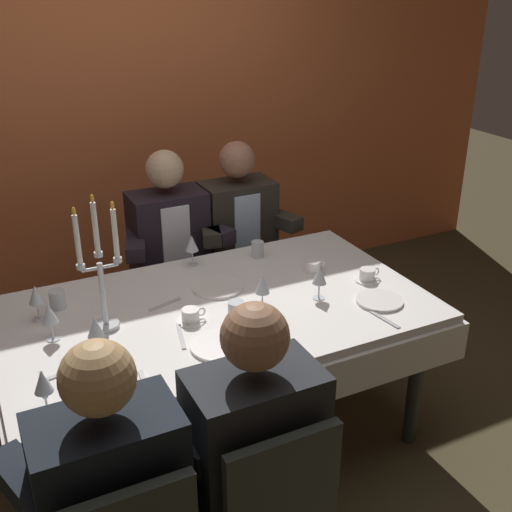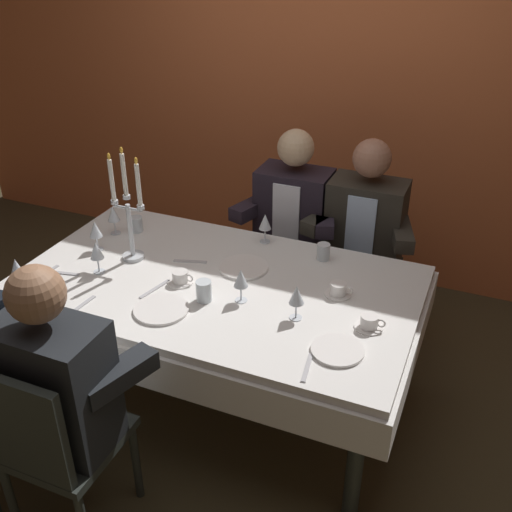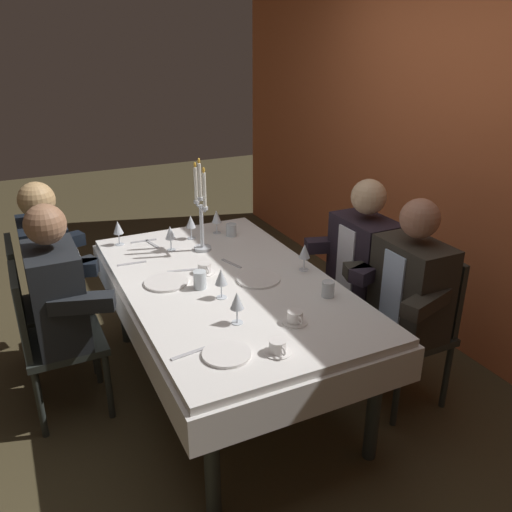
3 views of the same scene
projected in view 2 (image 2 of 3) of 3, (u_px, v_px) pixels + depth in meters
ground_plane at (220, 398)px, 3.23m from camera, size 12.00×12.00×0.00m
back_wall at (325, 78)px, 3.90m from camera, size 6.00×0.12×2.70m
dining_table at (217, 302)px, 2.92m from camera, size 1.94×1.14×0.74m
candelabra at (129, 215)px, 2.94m from camera, size 0.19×0.11×0.59m
dinner_plate_0 at (161, 309)px, 2.65m from camera, size 0.25×0.25×0.01m
dinner_plate_1 at (244, 267)px, 2.97m from camera, size 0.24×0.24×0.01m
dinner_plate_2 at (337, 350)px, 2.40m from camera, size 0.22×0.22×0.01m
wine_glass_0 at (297, 296)px, 2.55m from camera, size 0.07×0.07×0.16m
wine_glass_1 at (17, 268)px, 2.75m from camera, size 0.07×0.07×0.16m
wine_glass_2 at (95, 230)px, 3.08m from camera, size 0.07×0.07×0.16m
wine_glass_3 at (241, 279)px, 2.66m from camera, size 0.07×0.07×0.16m
wine_glass_4 at (113, 214)px, 3.25m from camera, size 0.07×0.07×0.16m
wine_glass_5 at (265, 222)px, 3.16m from camera, size 0.07×0.07×0.16m
wine_glass_6 at (96, 251)px, 2.89m from camera, size 0.07×0.07×0.16m
water_tumbler_0 at (136, 224)px, 3.31m from camera, size 0.07×0.07×0.08m
water_tumbler_1 at (323, 252)px, 3.03m from camera, size 0.07×0.07×0.09m
water_tumbler_2 at (204, 291)px, 2.70m from camera, size 0.07×0.07×0.10m
coffee_cup_0 at (181, 278)px, 2.84m from camera, size 0.13×0.12×0.06m
coffee_cup_1 at (338, 290)px, 2.75m from camera, size 0.13×0.12×0.06m
coffee_cup_2 at (370, 323)px, 2.53m from camera, size 0.13×0.12×0.06m
fork_0 at (190, 261)px, 3.03m from camera, size 0.17×0.07×0.01m
knife_1 at (155, 289)px, 2.80m from camera, size 0.06×0.19×0.01m
fork_2 at (307, 368)px, 2.31m from camera, size 0.04×0.17×0.01m
fork_3 at (82, 305)px, 2.68m from camera, size 0.03×0.17×0.01m
fork_4 at (63, 273)px, 2.93m from camera, size 0.17×0.05×0.01m
fork_5 at (46, 273)px, 2.92m from camera, size 0.03×0.17×0.01m
seated_diner_1 at (54, 385)px, 2.24m from camera, size 0.63×0.48×1.24m
seated_diner_2 at (294, 212)px, 3.55m from camera, size 0.63×0.48×1.24m
seated_diner_3 at (366, 225)px, 3.41m from camera, size 0.63×0.48×1.24m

